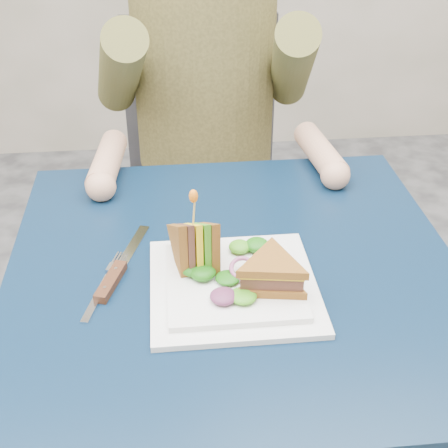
{
  "coord_description": "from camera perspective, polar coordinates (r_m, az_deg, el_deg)",
  "views": [
    {
      "loc": [
        -0.1,
        -0.83,
        1.35
      ],
      "look_at": [
        -0.02,
        -0.01,
        0.82
      ],
      "focal_mm": 50.0,
      "sensor_mm": 36.0,
      "label": 1
    }
  ],
  "objects": [
    {
      "name": "diner",
      "position": [
        1.52,
        -1.8,
        16.09
      ],
      "size": [
        0.54,
        0.59,
        0.74
      ],
      "color": "#4E4723",
      "rests_on": "chair"
    },
    {
      "name": "table",
      "position": [
        1.09,
        0.89,
        -7.19
      ],
      "size": [
        0.75,
        0.75,
        0.73
      ],
      "color": "black",
      "rests_on": "ground"
    },
    {
      "name": "sandwich_flat",
      "position": [
        0.95,
        4.39,
        -4.52
      ],
      "size": [
        0.14,
        0.14,
        0.05
      ],
      "color": "brown",
      "rests_on": "plate"
    },
    {
      "name": "toothpick_frill",
      "position": [
        0.94,
        -2.81,
        2.56
      ],
      "size": [
        0.01,
        0.01,
        0.02
      ],
      "primitive_type": "ellipsoid",
      "color": "orange",
      "rests_on": "sandwich_upright"
    },
    {
      "name": "sandwich_upright",
      "position": [
        0.99,
        -2.67,
        -2.06
      ],
      "size": [
        0.09,
        0.14,
        0.14
      ],
      "color": "brown",
      "rests_on": "plate"
    },
    {
      "name": "toothpick",
      "position": [
        0.95,
        -2.77,
        1.1
      ],
      "size": [
        0.01,
        0.01,
        0.06
      ],
      "primitive_type": "cylinder",
      "rotation": [
        0.14,
        0.07,
        0.0
      ],
      "color": "tan",
      "rests_on": "sandwich_upright"
    },
    {
      "name": "lettuce_spill",
      "position": [
        0.98,
        1.11,
        -4.18
      ],
      "size": [
        0.15,
        0.13,
        0.02
      ],
      "primitive_type": null,
      "color": "#337A14",
      "rests_on": "plate"
    },
    {
      "name": "fork",
      "position": [
        1.01,
        -10.97,
        -5.65
      ],
      "size": [
        0.06,
        0.18,
        0.01
      ],
      "color": "silver",
      "rests_on": "table"
    },
    {
      "name": "onion_ring",
      "position": [
        0.97,
        1.74,
        -4.08
      ],
      "size": [
        0.04,
        0.04,
        0.02
      ],
      "primitive_type": "torus",
      "rotation": [
        0.44,
        0.0,
        0.0
      ],
      "color": "#9E4C7A",
      "rests_on": "plate"
    },
    {
      "name": "chair",
      "position": [
        1.76,
        -1.87,
        5.39
      ],
      "size": [
        0.42,
        0.4,
        0.93
      ],
      "color": "#47474C",
      "rests_on": "ground"
    },
    {
      "name": "plate",
      "position": [
        0.98,
        0.88,
        -5.53
      ],
      "size": [
        0.26,
        0.26,
        0.02
      ],
      "color": "white",
      "rests_on": "table"
    },
    {
      "name": "knife",
      "position": [
        1.02,
        -9.92,
        -4.57
      ],
      "size": [
        0.09,
        0.22,
        0.02
      ],
      "color": "silver",
      "rests_on": "table"
    }
  ]
}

